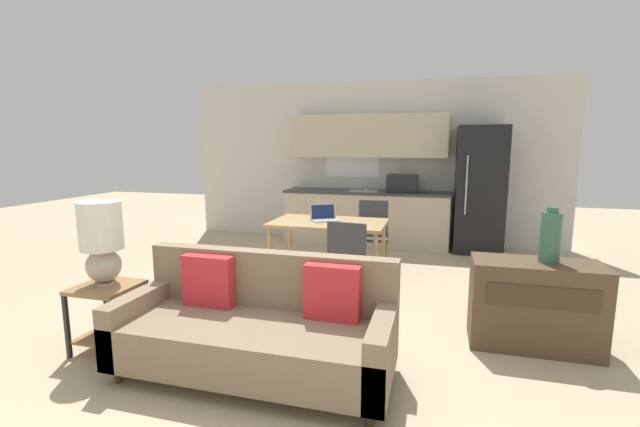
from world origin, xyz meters
TOP-DOWN VIEW (x-y plane):
  - ground_plane at (0.00, 0.00)m, footprint 20.00×20.00m
  - wall_back at (-0.00, 4.63)m, footprint 6.40×0.07m
  - kitchen_counter at (0.01, 4.33)m, footprint 2.72×0.65m
  - refrigerator at (1.76, 4.25)m, footprint 0.72×0.70m
  - dining_table at (-0.11, 2.22)m, footprint 1.37×0.84m
  - couch at (-0.08, -0.00)m, footprint 1.98×0.80m
  - side_table at (-1.38, -0.02)m, footprint 0.45×0.45m
  - table_lamp at (-1.41, 0.01)m, footprint 0.33×0.33m
  - credenza at (1.95, 0.97)m, footprint 0.99×0.47m
  - vase at (2.03, 0.99)m, footprint 0.16×0.16m
  - dining_chair_far_right at (0.32, 2.96)m, footprint 0.46×0.46m
  - dining_chair_near_right at (0.32, 1.43)m, footprint 0.47×0.47m
  - laptop at (-0.18, 2.27)m, footprint 0.40×0.38m

SIDE VIEW (x-z plane):
  - ground_plane at x=0.00m, z-range 0.00..0.00m
  - couch at x=-0.08m, z-range -0.09..0.76m
  - credenza at x=1.95m, z-range 0.00..0.72m
  - side_table at x=-1.38m, z-range 0.09..0.64m
  - dining_chair_far_right at x=0.32m, z-range 0.04..0.94m
  - dining_chair_near_right at x=0.32m, z-range 0.04..0.94m
  - dining_table at x=-0.11m, z-range 0.30..1.04m
  - laptop at x=-0.18m, z-range 0.69..0.89m
  - kitchen_counter at x=0.01m, z-range -0.23..1.92m
  - table_lamp at x=-1.41m, z-range 0.58..1.25m
  - vase at x=2.03m, z-range 0.70..1.15m
  - refrigerator at x=1.76m, z-range 0.00..1.94m
  - wall_back at x=0.00m, z-range 0.00..2.70m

